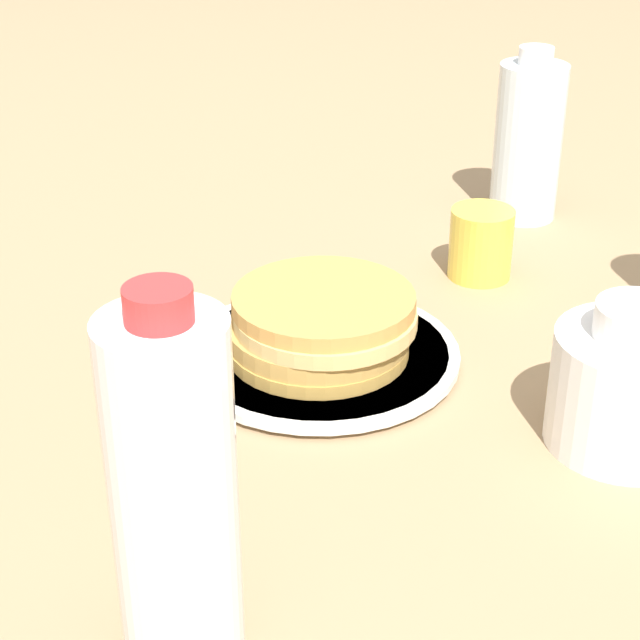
{
  "coord_description": "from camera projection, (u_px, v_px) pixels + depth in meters",
  "views": [
    {
      "loc": [
        0.31,
        0.66,
        0.45
      ],
      "look_at": [
        -0.03,
        -0.03,
        0.04
      ],
      "focal_mm": 60.0,
      "sensor_mm": 36.0,
      "label": 1
    }
  ],
  "objects": [
    {
      "name": "water_bottle_near",
      "position": [
        174.0,
        495.0,
        0.56
      ],
      "size": [
        0.07,
        0.07,
        0.23
      ],
      "color": "white",
      "rests_on": "ground_plane"
    },
    {
      "name": "water_bottle_mid",
      "position": [
        528.0,
        140.0,
        1.13
      ],
      "size": [
        0.07,
        0.07,
        0.18
      ],
      "color": "silver",
      "rests_on": "ground_plane"
    },
    {
      "name": "ground_plane",
      "position": [
        302.0,
        385.0,
        0.86
      ],
      "size": [
        4.0,
        4.0,
        0.0
      ],
      "primitive_type": "plane",
      "color": "#9E7F5B"
    },
    {
      "name": "juice_glass",
      "position": [
        481.0,
        243.0,
        1.02
      ],
      "size": [
        0.06,
        0.06,
        0.07
      ],
      "color": "yellow",
      "rests_on": "ground_plane"
    },
    {
      "name": "cream_jug",
      "position": [
        629.0,
        385.0,
        0.76
      ],
      "size": [
        0.11,
        0.11,
        0.11
      ],
      "color": "white",
      "rests_on": "ground_plane"
    },
    {
      "name": "pancake_stack",
      "position": [
        321.0,
        324.0,
        0.87
      ],
      "size": [
        0.15,
        0.15,
        0.05
      ],
      "color": "#C09444",
      "rests_on": "plate"
    },
    {
      "name": "plate",
      "position": [
        320.0,
        355.0,
        0.88
      ],
      "size": [
        0.23,
        0.23,
        0.01
      ],
      "color": "silver",
      "rests_on": "ground_plane"
    }
  ]
}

